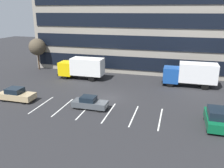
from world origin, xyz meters
TOP-DOWN VIEW (x-y plane):
  - ground_plane at (0.00, 0.00)m, footprint 120.00×120.00m
  - office_building at (0.00, 17.95)m, footprint 36.15×11.78m
  - lot_markings at (-0.00, -4.44)m, footprint 14.14×5.40m
  - box_truck_blue at (10.26, 7.78)m, footprint 7.63×2.53m
  - box_truck_yellow at (-6.60, 7.24)m, footprint 7.47×2.47m
  - suv_forest at (12.22, -4.76)m, footprint 1.79×4.23m
  - sedan_charcoal at (-1.06, -3.85)m, footprint 4.01×1.68m
  - sedan_tan at (-10.75, -4.01)m, footprint 4.50×1.89m
  - bare_tree at (-17.00, 10.98)m, footprint 3.12×3.12m

SIDE VIEW (x-z plane):
  - ground_plane at x=0.00m, z-range 0.00..0.00m
  - lot_markings at x=0.00m, z-range 0.00..0.01m
  - sedan_charcoal at x=-1.06m, z-range -0.04..1.40m
  - sedan_tan at x=-10.75m, z-range -0.04..1.57m
  - suv_forest at x=12.22m, z-range -0.03..1.88m
  - box_truck_yellow at x=-6.60m, z-range 0.22..3.68m
  - box_truck_blue at x=10.26m, z-range 0.22..3.76m
  - bare_tree at x=-17.00m, z-range 1.34..7.18m
  - office_building at x=0.00m, z-range 0.00..21.60m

